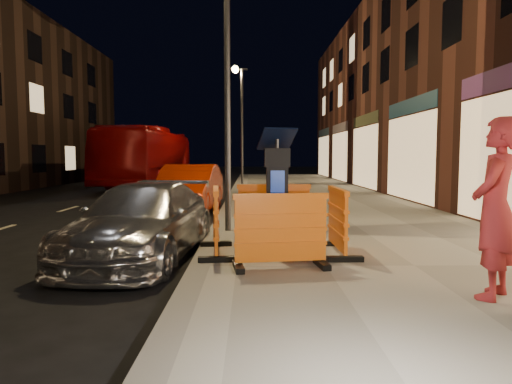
{
  "coord_description": "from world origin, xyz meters",
  "views": [
    {
      "loc": [
        0.72,
        -6.22,
        1.69
      ],
      "look_at": [
        0.8,
        1.0,
        1.1
      ],
      "focal_mm": 32.0,
      "sensor_mm": 36.0,
      "label": 1
    }
  ],
  "objects_px": {
    "barrier_front": "(281,231)",
    "man": "(496,208)",
    "barrier_bldgside": "(338,221)",
    "car_red": "(189,213)",
    "barrier_kerbside": "(216,221)",
    "barrier_back": "(274,213)",
    "bus_doubledecker": "(149,186)",
    "car_silver": "(143,258)",
    "parking_kiosk": "(277,195)"
  },
  "relations": [
    {
      "from": "barrier_back",
      "to": "barrier_kerbside",
      "type": "bearing_deg",
      "value": -134.63
    },
    {
      "from": "barrier_kerbside",
      "to": "car_red",
      "type": "relative_size",
      "value": 0.31
    },
    {
      "from": "car_red",
      "to": "car_silver",
      "type": "bearing_deg",
      "value": -86.56
    },
    {
      "from": "man",
      "to": "car_silver",
      "type": "bearing_deg",
      "value": -80.1
    },
    {
      "from": "barrier_front",
      "to": "barrier_kerbside",
      "type": "height_order",
      "value": "same"
    },
    {
      "from": "bus_doubledecker",
      "to": "barrier_kerbside",
      "type": "bearing_deg",
      "value": -72.38
    },
    {
      "from": "barrier_back",
      "to": "man",
      "type": "height_order",
      "value": "man"
    },
    {
      "from": "barrier_back",
      "to": "barrier_kerbside",
      "type": "xyz_separation_m",
      "value": [
        -0.95,
        -0.95,
        0.0
      ]
    },
    {
      "from": "car_red",
      "to": "barrier_kerbside",
      "type": "bearing_deg",
      "value": -75.48
    },
    {
      "from": "parking_kiosk",
      "to": "barrier_back",
      "type": "height_order",
      "value": "parking_kiosk"
    },
    {
      "from": "parking_kiosk",
      "to": "barrier_back",
      "type": "distance_m",
      "value": 1.03
    },
    {
      "from": "barrier_bldgside",
      "to": "man",
      "type": "bearing_deg",
      "value": -151.6
    },
    {
      "from": "car_red",
      "to": "man",
      "type": "bearing_deg",
      "value": -59.5
    },
    {
      "from": "parking_kiosk",
      "to": "car_silver",
      "type": "bearing_deg",
      "value": 168.54
    },
    {
      "from": "barrier_front",
      "to": "parking_kiosk",
      "type": "bearing_deg",
      "value": 82.37
    },
    {
      "from": "parking_kiosk",
      "to": "barrier_back",
      "type": "relative_size",
      "value": 1.4
    },
    {
      "from": "barrier_bldgside",
      "to": "car_silver",
      "type": "xyz_separation_m",
      "value": [
        -3.13,
        0.34,
        -0.66
      ]
    },
    {
      "from": "parking_kiosk",
      "to": "bus_doubledecker",
      "type": "distance_m",
      "value": 19.0
    },
    {
      "from": "barrier_front",
      "to": "barrier_kerbside",
      "type": "distance_m",
      "value": 1.34
    },
    {
      "from": "car_silver",
      "to": "man",
      "type": "relative_size",
      "value": 2.16
    },
    {
      "from": "barrier_front",
      "to": "barrier_back",
      "type": "relative_size",
      "value": 1.0
    },
    {
      "from": "barrier_bldgside",
      "to": "bus_doubledecker",
      "type": "bearing_deg",
      "value": 20.51
    },
    {
      "from": "barrier_front",
      "to": "man",
      "type": "distance_m",
      "value": 2.6
    },
    {
      "from": "man",
      "to": "car_red",
      "type": "bearing_deg",
      "value": -112.04
    },
    {
      "from": "barrier_front",
      "to": "car_silver",
      "type": "bearing_deg",
      "value": 141.77
    },
    {
      "from": "car_red",
      "to": "bus_doubledecker",
      "type": "relative_size",
      "value": 0.38
    },
    {
      "from": "barrier_kerbside",
      "to": "bus_doubledecker",
      "type": "xyz_separation_m",
      "value": [
        -5.06,
        17.99,
        -0.66
      ]
    },
    {
      "from": "barrier_front",
      "to": "barrier_bldgside",
      "type": "xyz_separation_m",
      "value": [
        0.95,
        0.95,
        0.0
      ]
    },
    {
      "from": "barrier_bldgside",
      "to": "bus_doubledecker",
      "type": "relative_size",
      "value": 0.12
    },
    {
      "from": "barrier_back",
      "to": "car_red",
      "type": "distance_m",
      "value": 5.79
    },
    {
      "from": "barrier_back",
      "to": "man",
      "type": "bearing_deg",
      "value": -55.15
    },
    {
      "from": "bus_doubledecker",
      "to": "parking_kiosk",
      "type": "bearing_deg",
      "value": -69.61
    },
    {
      "from": "car_silver",
      "to": "bus_doubledecker",
      "type": "relative_size",
      "value": 0.37
    },
    {
      "from": "parking_kiosk",
      "to": "man",
      "type": "distance_m",
      "value": 3.15
    },
    {
      "from": "barrier_bldgside",
      "to": "car_red",
      "type": "bearing_deg",
      "value": 26.2
    },
    {
      "from": "parking_kiosk",
      "to": "barrier_front",
      "type": "height_order",
      "value": "parking_kiosk"
    },
    {
      "from": "car_silver",
      "to": "man",
      "type": "height_order",
      "value": "man"
    },
    {
      "from": "parking_kiosk",
      "to": "barrier_front",
      "type": "bearing_deg",
      "value": -92.63
    },
    {
      "from": "barrier_front",
      "to": "man",
      "type": "xyz_separation_m",
      "value": [
        2.2,
        -1.31,
        0.46
      ]
    },
    {
      "from": "barrier_back",
      "to": "car_silver",
      "type": "height_order",
      "value": "barrier_back"
    },
    {
      "from": "barrier_back",
      "to": "car_red",
      "type": "relative_size",
      "value": 0.31
    },
    {
      "from": "barrier_bldgside",
      "to": "man",
      "type": "relative_size",
      "value": 0.68
    },
    {
      "from": "car_red",
      "to": "man",
      "type": "distance_m",
      "value": 9.66
    },
    {
      "from": "barrier_bldgside",
      "to": "barrier_front",
      "type": "bearing_deg",
      "value": 134.37
    },
    {
      "from": "car_red",
      "to": "parking_kiosk",
      "type": "bearing_deg",
      "value": -67.42
    },
    {
      "from": "barrier_back",
      "to": "car_red",
      "type": "xyz_separation_m",
      "value": [
        -2.22,
        5.31,
        -0.66
      ]
    },
    {
      "from": "parking_kiosk",
      "to": "barrier_bldgside",
      "type": "bearing_deg",
      "value": -2.63
    },
    {
      "from": "man",
      "to": "barrier_bldgside",
      "type": "bearing_deg",
      "value": -110.44
    },
    {
      "from": "parking_kiosk",
      "to": "man",
      "type": "bearing_deg",
      "value": -48.33
    },
    {
      "from": "barrier_back",
      "to": "bus_doubledecker",
      "type": "xyz_separation_m",
      "value": [
        -6.01,
        17.04,
        -0.66
      ]
    }
  ]
}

